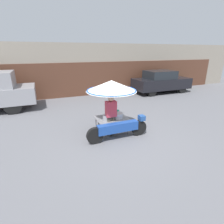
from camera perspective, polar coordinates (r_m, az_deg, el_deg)
name	(u,v)px	position (r m, az deg, el deg)	size (l,w,h in m)	color
ground_plane	(117,137)	(6.46, 1.78, -8.11)	(36.00, 36.00, 0.00)	slate
shopfront_building	(75,69)	(13.11, -12.14, 13.45)	(28.00, 2.06, 3.48)	gray
vendor_motorcycle_cart	(112,94)	(6.25, 0.14, 5.99)	(2.27, 1.82, 2.00)	black
vendor_person	(111,114)	(6.23, -0.35, -0.65)	(0.38, 0.22, 1.53)	#4C473D
parked_car	(161,82)	(13.65, 15.71, 9.54)	(4.25, 1.78, 1.63)	black
potted_plant	(187,82)	(15.91, 23.36, 8.90)	(0.70, 0.70, 0.91)	#2D2D33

